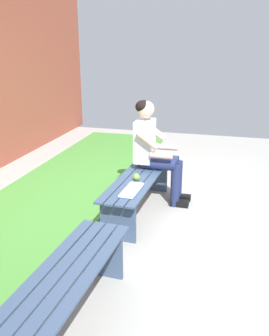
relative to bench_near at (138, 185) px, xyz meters
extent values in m
cube|color=#9E9E99|center=(1.01, 1.00, -0.35)|extent=(10.00, 7.00, 0.04)
cube|color=#478C38|center=(1.01, -1.13, -0.32)|extent=(9.00, 1.55, 0.03)
cube|color=#384C6B|center=(-0.01, -0.16, 0.10)|extent=(1.63, 0.15, 0.02)
cube|color=#384C6B|center=(0.00, -0.05, 0.10)|extent=(1.63, 0.15, 0.02)
cube|color=#384C6B|center=(0.00, 0.05, 0.10)|extent=(1.63, 0.15, 0.02)
cube|color=#384C6B|center=(0.01, 0.16, 0.10)|extent=(1.63, 0.15, 0.02)
cube|color=#384C6B|center=(-0.69, 0.02, -0.12)|extent=(0.04, 0.37, 0.42)
cube|color=#384C6B|center=(0.69, -0.02, -0.12)|extent=(0.04, 0.37, 0.42)
cube|color=#384C6B|center=(2.02, -0.16, 0.10)|extent=(1.71, 0.15, 0.02)
cube|color=#384C6B|center=(2.03, -0.05, 0.10)|extent=(1.71, 0.15, 0.02)
cube|color=#384C6B|center=(2.03, 0.05, 0.10)|extent=(1.71, 0.15, 0.02)
cube|color=#384C6B|center=(2.03, 0.16, 0.10)|extent=(1.71, 0.15, 0.02)
cube|color=#384C6B|center=(1.29, 0.02, -0.12)|extent=(0.04, 0.37, 0.42)
cube|color=silver|center=(-0.38, -0.02, 0.43)|extent=(0.34, 0.20, 0.50)
sphere|color=beige|center=(-0.38, -0.01, 0.81)|extent=(0.20, 0.20, 0.20)
ellipsoid|color=black|center=(-0.38, -0.04, 0.84)|extent=(0.20, 0.19, 0.15)
cylinder|color=navy|center=(-0.47, 0.18, 0.18)|extent=(0.13, 0.40, 0.13)
cylinder|color=navy|center=(-0.29, 0.18, 0.18)|extent=(0.13, 0.40, 0.13)
cylinder|color=navy|center=(-0.47, 0.38, -0.08)|extent=(0.11, 0.11, 0.51)
cube|color=black|center=(-0.47, 0.44, -0.30)|extent=(0.10, 0.22, 0.07)
cylinder|color=navy|center=(-0.29, 0.38, -0.08)|extent=(0.11, 0.11, 0.51)
cube|color=black|center=(-0.29, 0.44, -0.30)|extent=(0.10, 0.22, 0.07)
cylinder|color=beige|center=(-0.59, 0.06, 0.50)|extent=(0.08, 0.28, 0.23)
cylinder|color=beige|center=(-0.55, 0.22, 0.32)|extent=(0.07, 0.26, 0.07)
cylinder|color=beige|center=(-0.17, 0.06, 0.50)|extent=(0.08, 0.28, 0.23)
cylinder|color=beige|center=(-0.20, 0.22, 0.32)|extent=(0.07, 0.26, 0.07)
sphere|color=#72B738|center=(0.12, 0.01, 0.14)|extent=(0.08, 0.08, 0.08)
cube|color=white|center=(0.34, 0.05, 0.12)|extent=(0.20, 0.16, 0.02)
cube|color=white|center=(0.54, 0.04, 0.12)|extent=(0.20, 0.16, 0.02)
cube|color=#1E478C|center=(0.44, 0.05, 0.11)|extent=(0.42, 0.17, 0.01)
camera|label=1|loc=(3.89, 1.02, 1.59)|focal=40.46mm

